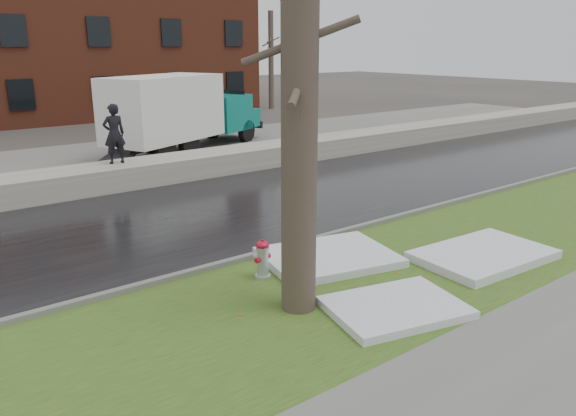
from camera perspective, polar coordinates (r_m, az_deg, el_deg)
ground at (r=11.82m, az=4.01°, el=-5.34°), size 120.00×120.00×0.00m
verge at (r=10.98m, az=8.37°, el=-7.10°), size 60.00×4.50×0.04m
sidewalk at (r=9.10m, az=26.05°, el=-13.93°), size 60.00×3.00×0.05m
road at (r=15.28m, az=-7.24°, el=-0.31°), size 60.00×7.00×0.03m
parking_lot at (r=22.83m, az=-18.23°, el=4.56°), size 60.00×9.00×0.03m
curb at (r=12.51m, az=0.98°, el=-3.71°), size 60.00×0.15×0.14m
snowbank at (r=18.83m, az=-13.83°, el=3.65°), size 60.00×1.60×0.75m
brick_building at (r=39.30m, az=-24.89°, el=15.84°), size 26.00×12.00×10.00m
bg_tree_right at (r=39.76m, az=-1.74°, el=14.86°), size 1.40×1.62×6.50m
fire_hydrant at (r=10.72m, az=-2.61°, el=-5.03°), size 0.39×0.35×0.78m
tree at (r=8.74m, az=1.19°, el=12.00°), size 1.39×1.56×7.26m
box_truck at (r=23.69m, az=-10.90°, el=9.57°), size 9.33×5.31×3.18m
worker at (r=18.33m, az=-17.25°, el=7.21°), size 0.70×0.48×1.86m
snow_patch_near at (r=11.67m, az=4.14°, el=-4.99°), size 2.99×2.54×0.16m
snow_patch_far at (r=9.72m, az=10.84°, el=-9.90°), size 2.52×2.08×0.14m
snow_patch_side at (r=12.41m, az=19.21°, el=-4.53°), size 2.91×1.98×0.18m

